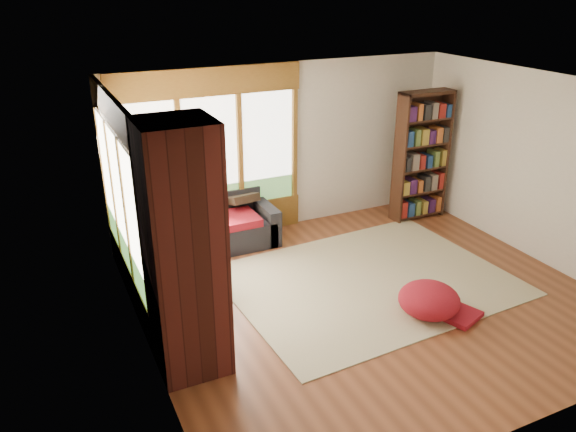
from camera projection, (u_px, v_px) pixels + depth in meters
name	position (u px, v px, depth m)	size (l,w,h in m)	color
floor	(368.00, 296.00, 7.13)	(5.50, 5.50, 0.00)	brown
ceiling	(382.00, 90.00, 6.11)	(5.50, 5.50, 0.00)	white
wall_back	(285.00, 148.00, 8.70)	(5.50, 0.04, 2.60)	silver
wall_front	(546.00, 304.00, 4.54)	(5.50, 0.04, 2.60)	silver
wall_left	(140.00, 245.00, 5.54)	(0.04, 5.00, 2.60)	silver
wall_right	(543.00, 170.00, 7.70)	(0.04, 5.00, 2.60)	silver
windows_back	(211.00, 155.00, 8.18)	(2.82, 0.10, 1.90)	brown
windows_left	(121.00, 200.00, 6.53)	(0.10, 2.62, 1.90)	brown
roller_blind	(108.00, 148.00, 7.07)	(0.03, 0.72, 0.90)	#697B54
brick_chimney	(184.00, 253.00, 5.38)	(0.70, 0.70, 2.60)	#471914
sectional_sofa	(180.00, 250.00, 7.65)	(2.20, 2.20, 0.80)	black
area_rug	(368.00, 281.00, 7.49)	(3.61, 2.76, 0.01)	silver
bookshelf	(422.00, 156.00, 9.09)	(0.91, 0.30, 2.12)	#3A1F13
pouf	(429.00, 299.00, 6.67)	(0.73, 0.73, 0.40)	maroon
dog_tan	(188.00, 219.00, 7.39)	(1.07, 0.84, 0.53)	brown
dog_brindle	(186.00, 235.00, 6.99)	(0.84, 0.96, 0.47)	black
throw_pillows	(178.00, 215.00, 7.61)	(1.98, 1.68, 0.45)	black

